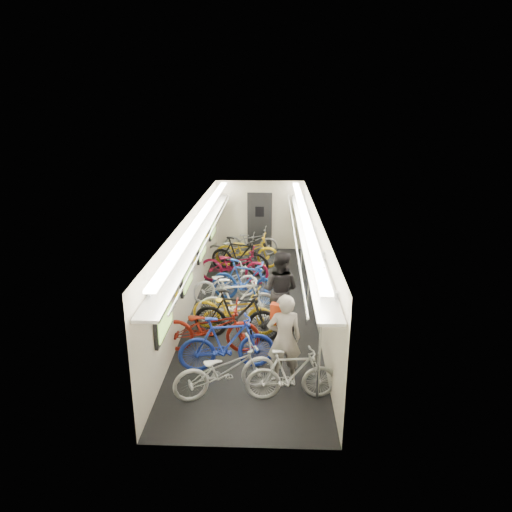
# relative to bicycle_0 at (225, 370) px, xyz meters

# --- Properties ---
(train_car_shell) EXTENTS (10.00, 10.00, 10.00)m
(train_car_shell) POSITION_rel_bicycle_0_xyz_m (-0.04, 4.40, 1.18)
(train_car_shell) COLOR black
(train_car_shell) RESTS_ON ground
(bicycle_0) EXTENTS (1.91, 1.25, 0.95)m
(bicycle_0) POSITION_rel_bicycle_0_xyz_m (0.00, 0.00, 0.00)
(bicycle_0) COLOR #BBBCC1
(bicycle_0) RESTS_ON ground
(bicycle_1) EXTENTS (1.89, 0.84, 1.09)m
(bicycle_1) POSITION_rel_bicycle_0_xyz_m (-0.05, 0.78, 0.07)
(bicycle_1) COLOR #1C32A8
(bicycle_1) RESTS_ON ground
(bicycle_2) EXTENTS (2.03, 0.72, 1.07)m
(bicycle_2) POSITION_rel_bicycle_0_xyz_m (-0.46, 1.45, 0.06)
(bicycle_2) COLOR maroon
(bicycle_2) RESTS_ON ground
(bicycle_3) EXTENTS (1.95, 0.81, 1.14)m
(bicycle_3) POSITION_rel_bicycle_0_xyz_m (0.05, 1.96, 0.09)
(bicycle_3) COLOR black
(bicycle_3) RESTS_ON ground
(bicycle_4) EXTENTS (2.04, 1.12, 1.02)m
(bicycle_4) POSITION_rel_bicycle_0_xyz_m (-0.05, 2.36, 0.03)
(bicycle_4) COLOR gold
(bicycle_4) RESTS_ON ground
(bicycle_5) EXTENTS (1.96, 0.97, 1.13)m
(bicycle_5) POSITION_rel_bicycle_0_xyz_m (-0.00, 2.70, 0.09)
(bicycle_5) COLOR white
(bicycle_5) RESTS_ON ground
(bicycle_6) EXTENTS (1.87, 1.27, 0.93)m
(bicycle_6) POSITION_rel_bicycle_0_xyz_m (-0.41, 4.10, -0.01)
(bicycle_6) COLOR silver
(bicycle_6) RESTS_ON ground
(bicycle_7) EXTENTS (1.94, 1.09, 1.12)m
(bicycle_7) POSITION_rel_bicycle_0_xyz_m (0.11, 3.97, 0.09)
(bicycle_7) COLOR #1A3E9F
(bicycle_7) RESTS_ON ground
(bicycle_8) EXTENTS (2.08, 1.00, 1.05)m
(bicycle_8) POSITION_rel_bicycle_0_xyz_m (-0.30, 5.31, 0.05)
(bicycle_8) COLOR maroon
(bicycle_8) RESTS_ON ground
(bicycle_9) EXTENTS (1.94, 1.18, 1.13)m
(bicycle_9) POSITION_rel_bicycle_0_xyz_m (-0.19, 6.02, 0.09)
(bicycle_9) COLOR black
(bicycle_9) RESTS_ON ground
(bicycle_10) EXTENTS (2.07, 0.91, 1.05)m
(bicycle_10) POSITION_rel_bicycle_0_xyz_m (-0.01, 6.71, 0.05)
(bicycle_10) COLOR gold
(bicycle_10) RESTS_ON ground
(bicycle_11) EXTENTS (1.59, 0.60, 0.94)m
(bicycle_11) POSITION_rel_bicycle_0_xyz_m (1.13, -0.09, -0.01)
(bicycle_11) COLOR silver
(bicycle_11) RESTS_ON ground
(bicycle_12) EXTENTS (2.02, 0.83, 1.04)m
(bicycle_12) POSITION_rel_bicycle_0_xyz_m (-0.35, 6.79, 0.04)
(bicycle_12) COLOR slate
(bicycle_12) RESTS_ON ground
(bicycle_14) EXTENTS (1.87, 0.80, 0.96)m
(bicycle_14) POSITION_rel_bicycle_0_xyz_m (0.04, 7.96, 0.00)
(bicycle_14) COLOR slate
(bicycle_14) RESTS_ON ground
(passenger_near) EXTENTS (0.67, 0.49, 1.69)m
(passenger_near) POSITION_rel_bicycle_0_xyz_m (1.01, 0.44, 0.37)
(passenger_near) COLOR gray
(passenger_near) RESTS_ON ground
(passenger_mid) EXTENTS (1.05, 0.93, 1.80)m
(passenger_mid) POSITION_rel_bicycle_0_xyz_m (0.96, 2.58, 0.43)
(passenger_mid) COLOR black
(passenger_mid) RESTS_ON ground
(backpack) EXTENTS (0.28, 0.19, 0.38)m
(backpack) POSITION_rel_bicycle_0_xyz_m (0.90, 0.54, 0.81)
(backpack) COLOR #BB3112
(backpack) RESTS_ON passenger_near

